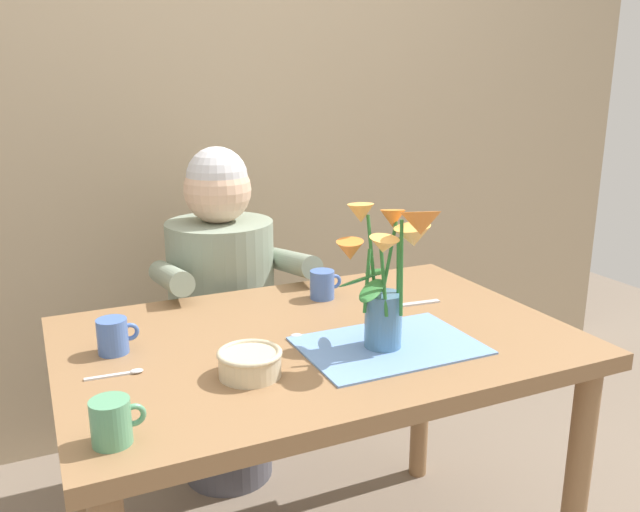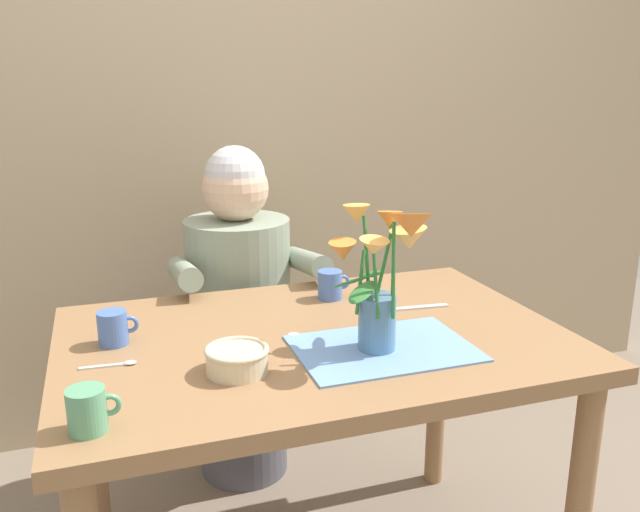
{
  "view_description": "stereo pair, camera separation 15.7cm",
  "coord_description": "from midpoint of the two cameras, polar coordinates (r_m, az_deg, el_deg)",
  "views": [
    {
      "loc": [
        -0.6,
        -1.33,
        1.34
      ],
      "look_at": [
        0.03,
        0.05,
        0.92
      ],
      "focal_mm": 36.47,
      "sensor_mm": 36.0,
      "label": 1
    },
    {
      "loc": [
        -0.46,
        -1.39,
        1.34
      ],
      "look_at": [
        0.03,
        0.05,
        0.92
      ],
      "focal_mm": 36.47,
      "sensor_mm": 36.0,
      "label": 2
    }
  ],
  "objects": [
    {
      "name": "striped_placemat",
      "position": [
        1.51,
        3.11,
        -7.91
      ],
      "size": [
        0.4,
        0.28,
        0.0
      ],
      "primitive_type": "cube",
      "color": "#6B93D1",
      "rests_on": "dining_table"
    },
    {
      "name": "tea_cup",
      "position": [
        1.81,
        -2.24,
        -2.55
      ],
      "size": [
        0.09,
        0.07,
        0.08
      ],
      "color": "#476BB7",
      "rests_on": "dining_table"
    },
    {
      "name": "wood_panel_backdrop",
      "position": [
        2.47,
        -12.6,
        13.0
      ],
      "size": [
        4.0,
        0.1,
        2.5
      ],
      "primitive_type": "cube",
      "color": "tan",
      "rests_on": "ground_plane"
    },
    {
      "name": "flower_vase",
      "position": [
        1.43,
        2.96,
        -1.28
      ],
      "size": [
        0.24,
        0.25,
        0.34
      ],
      "color": "teal",
      "rests_on": "dining_table"
    },
    {
      "name": "ceramic_bowl",
      "position": [
        1.37,
        -9.49,
        -9.24
      ],
      "size": [
        0.14,
        0.14,
        0.06
      ],
      "color": "beige",
      "rests_on": "dining_table"
    },
    {
      "name": "dinner_knife",
      "position": [
        1.77,
        5.2,
        -4.31
      ],
      "size": [
        0.19,
        0.03,
        0.0
      ],
      "primitive_type": "cube",
      "rotation": [
        0.0,
        0.0,
        -0.09
      ],
      "color": "silver",
      "rests_on": "dining_table"
    },
    {
      "name": "seated_person",
      "position": [
        2.17,
        -10.54,
        -5.78
      ],
      "size": [
        0.45,
        0.47,
        1.14
      ],
      "rotation": [
        0.0,
        0.0,
        -0.02
      ],
      "color": "#4C4C56",
      "rests_on": "ground_plane"
    },
    {
      "name": "spoon_1",
      "position": [
        1.45,
        -19.89,
        -9.72
      ],
      "size": [
        0.12,
        0.02,
        0.01
      ],
      "color": "silver",
      "rests_on": "dining_table"
    },
    {
      "name": "dining_table",
      "position": [
        1.61,
        -3.09,
        -10.12
      ],
      "size": [
        1.2,
        0.8,
        0.74
      ],
      "color": "olive",
      "rests_on": "ground_plane"
    },
    {
      "name": "coffee_cup",
      "position": [
        1.55,
        -20.5,
        -6.64
      ],
      "size": [
        0.09,
        0.07,
        0.08
      ],
      "color": "#476BB7",
      "rests_on": "dining_table"
    },
    {
      "name": "spoon_0",
      "position": [
        1.57,
        -4.07,
        -6.97
      ],
      "size": [
        0.12,
        0.04,
        0.01
      ],
      "color": "silver",
      "rests_on": "dining_table"
    },
    {
      "name": "ceramic_mug",
      "position": [
        1.2,
        -21.52,
        -13.46
      ],
      "size": [
        0.09,
        0.07,
        0.08
      ],
      "color": "#569970",
      "rests_on": "dining_table"
    }
  ]
}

